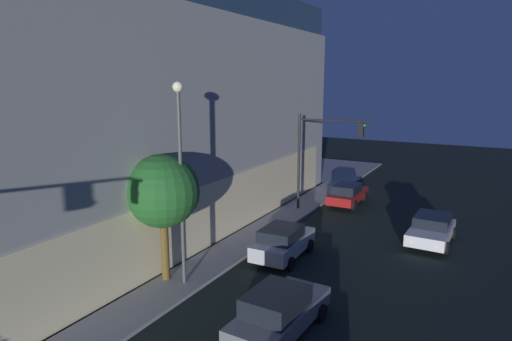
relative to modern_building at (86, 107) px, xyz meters
name	(u,v)px	position (x,y,z in m)	size (l,w,h in m)	color
modern_building	(86,107)	(0.00, 0.00, 0.00)	(30.94, 22.24, 14.49)	#4C4C51
traffic_light_far_corner	(321,146)	(7.10, -13.75, -2.59)	(0.35, 4.99, 6.57)	black
street_lamp_sidewalk	(180,162)	(-6.05, -12.46, -1.65)	(0.44, 0.44, 8.67)	#474747
sidewalk_tree	(163,192)	(-6.15, -11.53, -3.01)	(3.20, 3.20, 5.65)	brown
car_grey	(279,311)	(-7.48, -17.75, -6.33)	(4.85, 2.31, 1.70)	slate
car_silver	(283,242)	(-1.13, -14.92, -6.32)	(4.31, 2.19, 1.67)	#B7BABF
car_white	(432,229)	(4.76, -21.24, -6.38)	(4.38, 2.36, 1.53)	silver
car_red	(348,194)	(10.08, -14.82, -6.36)	(4.44, 2.08, 1.56)	maroon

